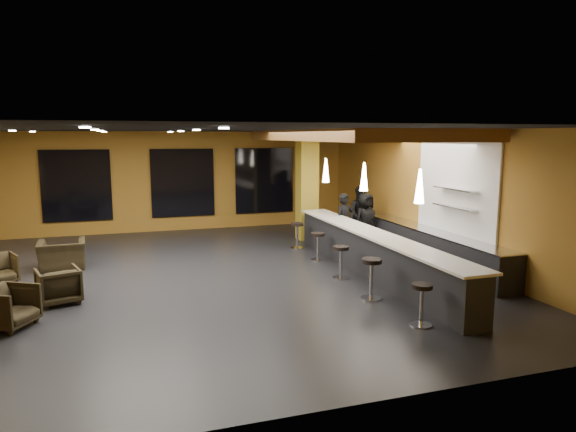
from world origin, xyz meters
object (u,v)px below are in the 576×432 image
object	(u,v)px
armchair_d	(62,255)
bar_stool_1	(371,273)
armchair_b	(59,286)
bar_stool_3	(318,243)
bar_counter	(371,254)
prep_counter	(431,247)
staff_c	(365,220)
bar_stool_4	(297,232)
pendant_2	(326,170)
armchair_a	(8,307)
pendant_0	(420,186)
bar_stool_0	(422,299)
bar_stool_2	(341,258)
staff_a	(345,222)
pendant_1	(364,177)
staff_b	(361,215)
column	(307,186)

from	to	relation	value
armchair_d	bar_stool_1	world-z (taller)	bar_stool_1
armchair_b	bar_stool_3	size ratio (longest dim) A/B	1.05
armchair_b	armchair_d	bearing A→B (deg)	-102.26
bar_counter	armchair_d	xyz separation A→B (m)	(-7.23, 2.89, -0.14)
prep_counter	bar_stool_1	size ratio (longest dim) A/B	7.00
staff_c	prep_counter	bearing A→B (deg)	-89.22
prep_counter	bar_stool_4	distance (m)	3.95
pendant_2	armchair_d	xyz separation A→B (m)	(-7.23, -0.11, -1.99)
pendant_2	armchair_a	xyz separation A→B (m)	(-7.70, -4.21, -1.98)
pendant_0	bar_stool_0	size ratio (longest dim) A/B	0.91
bar_stool_1	bar_stool_3	bearing A→B (deg)	87.32
bar_stool_3	bar_stool_2	bearing A→B (deg)	-93.93
armchair_d	staff_a	bearing A→B (deg)	175.62
pendant_0	pendant_1	size ratio (longest dim) A/B	1.00
bar_stool_3	prep_counter	bearing A→B (deg)	-24.25
staff_a	bar_stool_2	bearing A→B (deg)	-131.48
pendant_0	armchair_a	bearing A→B (deg)	174.11
staff_b	bar_stool_0	size ratio (longest dim) A/B	2.34
bar_stool_4	prep_counter	bearing A→B (deg)	-45.43
column	staff_b	bearing A→B (deg)	-40.14
armchair_a	bar_stool_2	distance (m)	6.94
prep_counter	pendant_1	world-z (taller)	pendant_1
armchair_d	armchair_b	bearing A→B (deg)	91.26
staff_b	bar_stool_2	world-z (taller)	staff_b
pendant_1	staff_b	world-z (taller)	pendant_1
staff_a	bar_stool_4	world-z (taller)	staff_a
pendant_2	armchair_a	bearing A→B (deg)	-151.36
pendant_2	armchair_b	xyz separation A→B (m)	(-7.01, -3.02, -1.99)
pendant_1	staff_b	xyz separation A→B (m)	(1.39, 2.93, -1.45)
bar_stool_0	pendant_2	bearing A→B (deg)	83.42
armchair_a	bar_stool_0	world-z (taller)	bar_stool_0
prep_counter	bar_stool_3	bearing A→B (deg)	155.75
armchair_a	staff_a	bearing A→B (deg)	-35.01
column	staff_a	world-z (taller)	column
staff_a	armchair_a	size ratio (longest dim) A/B	2.05
column	bar_stool_3	size ratio (longest dim) A/B	4.60
armchair_a	bar_stool_1	size ratio (longest dim) A/B	0.96
armchair_d	column	bearing A→B (deg)	-169.73
column	armchair_b	world-z (taller)	column
armchair_d	pendant_0	bearing A→B (deg)	142.87
pendant_0	bar_stool_2	distance (m)	2.79
armchair_d	bar_stool_3	bearing A→B (deg)	166.83
bar_stool_1	bar_stool_2	size ratio (longest dim) A/B	1.10
bar_stool_1	bar_stool_3	world-z (taller)	bar_stool_1
staff_c	bar_stool_1	bearing A→B (deg)	-132.35
bar_stool_0	bar_stool_3	size ratio (longest dim) A/B	1.01
bar_counter	armchair_a	world-z (taller)	bar_counter
column	bar_stool_4	bearing A→B (deg)	-120.95
column	pendant_0	bearing A→B (deg)	-90.00
staff_a	staff_b	xyz separation A→B (m)	(0.89, 0.72, 0.06)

